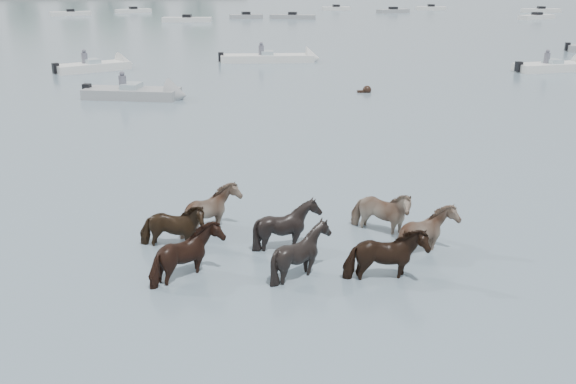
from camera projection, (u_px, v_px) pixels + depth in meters
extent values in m
plane|color=slate|center=(205.00, 263.00, 13.78)|extent=(400.00, 400.00, 0.00)
imported|color=black|center=(172.00, 231.00, 14.47)|extent=(1.63, 0.93, 1.30)
imported|color=#846759|center=(212.00, 215.00, 15.35)|extent=(1.57, 1.68, 1.35)
imported|color=black|center=(287.00, 229.00, 14.47)|extent=(1.65, 1.61, 1.38)
imported|color=#866D5B|center=(380.00, 216.00, 15.28)|extent=(1.74, 1.55, 1.36)
imported|color=black|center=(189.00, 260.00, 12.96)|extent=(1.59, 1.69, 1.35)
imported|color=black|center=(301.00, 257.00, 13.11)|extent=(1.40, 1.28, 1.36)
imported|color=black|center=(385.00, 261.00, 12.92)|extent=(1.63, 0.76, 1.37)
imported|color=#7A6653|center=(427.00, 238.00, 14.08)|extent=(1.68, 1.72, 1.32)
sphere|color=black|center=(367.00, 90.00, 33.00)|extent=(0.44, 0.44, 0.44)
cube|color=black|center=(362.00, 92.00, 33.00)|extent=(0.50, 0.22, 0.18)
cube|color=silver|center=(92.00, 68.00, 40.00)|extent=(4.65, 3.58, 0.55)
cone|color=silver|center=(126.00, 65.00, 41.26)|extent=(1.57, 1.84, 1.60)
cube|color=#99ADB7|center=(92.00, 62.00, 39.89)|extent=(1.25, 1.37, 0.35)
cube|color=black|center=(56.00, 68.00, 38.69)|extent=(0.48, 0.48, 0.60)
cylinder|color=#595966|center=(85.00, 59.00, 39.78)|extent=(0.36, 0.36, 0.70)
sphere|color=#595966|center=(84.00, 51.00, 39.63)|extent=(0.24, 0.24, 0.24)
cube|color=gray|center=(132.00, 94.00, 31.44)|extent=(4.77, 2.70, 0.55)
cone|color=gray|center=(178.00, 95.00, 31.15)|extent=(1.28, 1.78, 1.60)
cube|color=#99ADB7|center=(132.00, 87.00, 31.32)|extent=(1.06, 1.29, 0.35)
cube|color=black|center=(87.00, 90.00, 31.67)|extent=(0.43, 0.43, 0.60)
cylinder|color=#595966|center=(123.00, 83.00, 31.21)|extent=(0.36, 0.36, 0.70)
sphere|color=#595966|center=(122.00, 73.00, 31.07)|extent=(0.24, 0.24, 0.24)
cube|color=silver|center=(267.00, 59.00, 43.97)|extent=(6.29, 1.98, 0.55)
cone|color=silver|center=(313.00, 58.00, 44.16)|extent=(1.00, 1.65, 1.60)
cube|color=#99ADB7|center=(267.00, 53.00, 43.86)|extent=(0.87, 1.17, 0.35)
cube|color=black|center=(221.00, 57.00, 43.74)|extent=(0.37, 0.37, 0.60)
cylinder|color=#595966|center=(261.00, 51.00, 43.75)|extent=(0.36, 0.36, 0.70)
sphere|color=#595966|center=(261.00, 44.00, 43.60)|extent=(0.24, 0.24, 0.24)
cube|color=silver|center=(552.00, 68.00, 39.98)|extent=(4.86, 2.25, 0.55)
cube|color=#99ADB7|center=(553.00, 62.00, 39.87)|extent=(0.95, 1.22, 0.35)
cube|color=black|center=(519.00, 67.00, 39.34)|extent=(0.40, 0.40, 0.60)
cylinder|color=#595966|center=(547.00, 59.00, 39.76)|extent=(0.36, 0.36, 0.70)
sphere|color=#595966|center=(548.00, 51.00, 39.61)|extent=(0.24, 0.24, 0.24)
cube|color=black|center=(567.00, 47.00, 49.63)|extent=(0.44, 0.44, 0.60)
cube|color=silver|center=(71.00, 14.00, 88.69)|extent=(5.47, 2.97, 0.60)
cube|color=black|center=(70.00, 11.00, 88.56)|extent=(1.25, 1.25, 0.50)
cube|color=silver|center=(133.00, 11.00, 94.51)|extent=(5.23, 3.35, 0.60)
cube|color=black|center=(133.00, 8.00, 94.39)|extent=(1.31, 1.31, 0.50)
cube|color=silver|center=(187.00, 20.00, 77.89)|extent=(5.98, 2.32, 0.60)
cube|color=black|center=(187.00, 17.00, 77.77)|extent=(1.13, 1.13, 0.50)
cube|color=gray|center=(246.00, 17.00, 82.92)|extent=(4.20, 1.91, 0.60)
cube|color=black|center=(246.00, 14.00, 82.79)|extent=(1.10, 1.10, 0.50)
cube|color=gray|center=(293.00, 17.00, 82.52)|extent=(5.84, 3.18, 0.60)
cube|color=black|center=(293.00, 14.00, 82.39)|extent=(1.26, 1.26, 0.50)
cube|color=silver|center=(336.00, 9.00, 100.02)|extent=(4.24, 1.55, 0.60)
cube|color=black|center=(336.00, 6.00, 99.90)|extent=(1.01, 1.01, 0.50)
cube|color=gray|center=(393.00, 11.00, 93.99)|extent=(5.10, 3.13, 0.60)
cube|color=black|center=(393.00, 9.00, 93.87)|extent=(1.29, 1.29, 0.50)
cube|color=silver|center=(431.00, 8.00, 100.95)|extent=(4.64, 2.30, 0.60)
cube|color=black|center=(431.00, 6.00, 100.82)|extent=(1.17, 1.17, 0.50)
cube|color=silver|center=(537.00, 17.00, 82.18)|extent=(5.40, 3.53, 0.60)
cube|color=black|center=(537.00, 14.00, 82.06)|extent=(1.32, 1.32, 0.50)
cube|color=silver|center=(541.00, 11.00, 95.32)|extent=(5.60, 2.42, 0.60)
cube|color=black|center=(541.00, 8.00, 95.19)|extent=(1.16, 1.16, 0.50)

